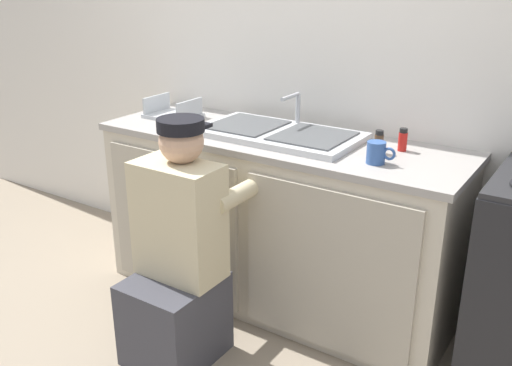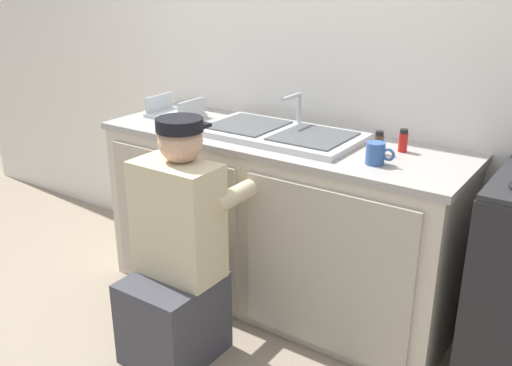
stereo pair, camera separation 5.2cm
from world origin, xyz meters
name	(u,v)px [view 1 (the left image)]	position (x,y,z in m)	size (l,w,h in m)	color
ground_plane	(245,322)	(0.00, 0.00, 0.00)	(12.00, 12.00, 0.00)	gray
back_wall	(314,57)	(0.00, 0.65, 1.25)	(6.00, 0.10, 2.50)	silver
counter_cabinet	(276,224)	(0.00, 0.29, 0.44)	(1.83, 0.62, 0.87)	beige
countertop	(278,140)	(0.00, 0.30, 0.89)	(1.87, 0.62, 0.03)	#9E9993
sink_double_basin	(279,133)	(0.00, 0.30, 0.92)	(0.80, 0.44, 0.19)	silver
plumber_person	(178,263)	(-0.12, -0.35, 0.46)	(0.42, 0.61, 1.10)	#3F3F47
coffee_mug	(377,153)	(0.56, 0.18, 0.95)	(0.13, 0.08, 0.09)	#335699
dish_rack_tray	(173,113)	(-0.69, 0.31, 0.93)	(0.28, 0.22, 0.11)	#B2B7BC
spice_bottle_pepper	(379,142)	(0.51, 0.32, 0.95)	(0.04, 0.04, 0.10)	#513823
spice_bottle_red	(403,140)	(0.59, 0.41, 0.95)	(0.04, 0.04, 0.10)	red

